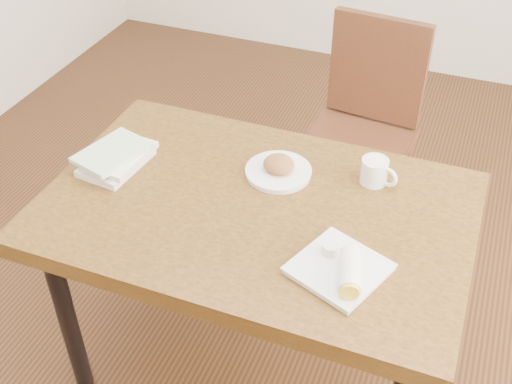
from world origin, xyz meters
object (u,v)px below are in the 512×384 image
(plate_scone, at_px, (278,169))
(plate_burrito, at_px, (342,269))
(chair_far, at_px, (364,119))
(coffee_mug, at_px, (375,171))
(book_stack, at_px, (116,158))
(table, at_px, (256,225))

(plate_scone, distance_m, plate_burrito, 0.47)
(chair_far, height_order, coffee_mug, chair_far)
(plate_scone, height_order, book_stack, plate_scone)
(coffee_mug, height_order, book_stack, coffee_mug)
(chair_far, distance_m, plate_scone, 0.78)
(plate_scone, bearing_deg, table, -93.72)
(chair_far, xyz_separation_m, book_stack, (-0.62, -0.88, 0.23))
(table, relative_size, book_stack, 4.92)
(table, bearing_deg, plate_scone, 86.28)
(coffee_mug, bearing_deg, plate_scone, -166.62)
(chair_far, bearing_deg, book_stack, -125.10)
(coffee_mug, relative_size, book_stack, 0.47)
(plate_scone, bearing_deg, plate_burrito, -49.35)
(plate_burrito, bearing_deg, plate_scone, 130.65)
(table, bearing_deg, chair_far, 81.89)
(table, height_order, coffee_mug, coffee_mug)
(table, relative_size, chair_far, 1.33)
(plate_scone, distance_m, coffee_mug, 0.30)
(plate_burrito, bearing_deg, coffee_mug, 91.61)
(table, bearing_deg, coffee_mug, 38.04)
(coffee_mug, height_order, plate_burrito, coffee_mug)
(table, relative_size, plate_scone, 6.02)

